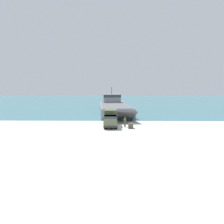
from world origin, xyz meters
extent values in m
plane|color=#B7B5AD|center=(0.00, 0.00, 0.00)|extent=(240.00, 240.00, 0.00)
cube|color=#336B75|center=(0.00, 97.12, 0.00)|extent=(240.00, 180.00, 0.01)
cube|color=gray|center=(-1.53, 23.42, 1.23)|extent=(10.33, 31.05, 2.47)
cube|color=#56565B|center=(-1.53, 23.42, 2.51)|extent=(9.60, 29.78, 0.08)
cube|color=gray|center=(-2.40, 33.86, 3.86)|extent=(6.16, 8.97, 2.79)
cube|color=#28333D|center=(-2.40, 33.86, 4.69)|extent=(6.32, 9.06, 0.84)
cylinder|color=#3F3F42|center=(-2.40, 33.86, 6.45)|extent=(0.16, 0.16, 2.40)
cube|color=#56565B|center=(-0.03, 5.52, 1.33)|extent=(7.07, 6.03, 2.42)
cube|color=#566042|center=(-1.88, -0.17, 0.96)|extent=(2.52, 7.01, 1.11)
cube|color=#566042|center=(-1.84, -2.47, 1.93)|extent=(2.29, 2.41, 0.82)
cube|color=#28333D|center=(-1.84, -2.47, 2.13)|extent=(2.36, 2.43, 0.41)
cube|color=#495236|center=(-1.90, 1.01, 2.31)|extent=(2.37, 4.44, 1.58)
cube|color=#2D2D2D|center=(-1.82, -3.57, 0.56)|extent=(2.44, 0.29, 0.32)
cylinder|color=black|center=(-0.86, -2.31, 0.62)|extent=(0.40, 1.25, 1.25)
cylinder|color=black|center=(-2.82, -2.35, 0.62)|extent=(0.40, 1.25, 1.25)
cylinder|color=black|center=(-0.93, 1.45, 0.62)|extent=(0.40, 1.25, 1.25)
cylinder|color=black|center=(-2.89, 1.42, 0.62)|extent=(0.40, 1.25, 1.25)
cylinder|color=black|center=(-0.96, 2.55, 0.62)|extent=(0.40, 1.25, 1.25)
cylinder|color=black|center=(-2.91, 2.52, 0.62)|extent=(0.40, 1.25, 1.25)
cylinder|color=#3D4C33|center=(0.72, -0.50, 0.41)|extent=(0.14, 0.14, 0.82)
cylinder|color=#3D4C33|center=(0.85, -0.39, 0.41)|extent=(0.14, 0.14, 0.82)
cube|color=#3D4C33|center=(0.78, -0.45, 1.14)|extent=(0.49, 0.47, 0.65)
sphere|color=tan|center=(0.78, -0.45, 1.58)|extent=(0.22, 0.22, 0.22)
cube|color=white|center=(1.05, 50.06, 0.46)|extent=(2.43, 5.36, 0.92)
cube|color=silver|center=(1.06, 50.45, 1.43)|extent=(1.66, 1.62, 1.01)
cube|color=#4C4738|center=(1.77, -1.97, 0.44)|extent=(0.97, 1.13, 0.88)
camera|label=1|loc=(-0.87, -40.39, 6.98)|focal=35.00mm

